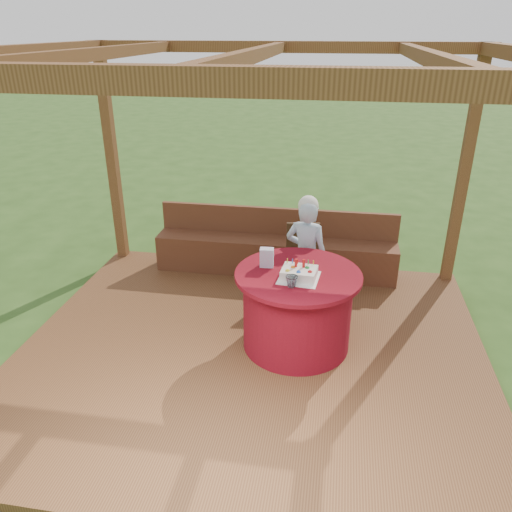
{
  "coord_description": "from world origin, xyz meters",
  "views": [
    {
      "loc": [
        0.72,
        -3.99,
        2.98
      ],
      "look_at": [
        0.0,
        0.25,
        1.0
      ],
      "focal_mm": 35.0,
      "sensor_mm": 36.0,
      "label": 1
    }
  ],
  "objects_px": {
    "birthday_cake": "(299,273)",
    "drinking_glass": "(292,282)",
    "bench": "(275,252)",
    "elderly_woman": "(306,253)",
    "gift_bag": "(267,258)",
    "chair": "(303,257)",
    "table": "(297,309)"
  },
  "relations": [
    {
      "from": "birthday_cake",
      "to": "drinking_glass",
      "type": "height_order",
      "value": "birthday_cake"
    },
    {
      "from": "bench",
      "to": "gift_bag",
      "type": "xyz_separation_m",
      "value": [
        0.11,
        -1.48,
        0.61
      ]
    },
    {
      "from": "bench",
      "to": "drinking_glass",
      "type": "distance_m",
      "value": 1.97
    },
    {
      "from": "birthday_cake",
      "to": "bench",
      "type": "bearing_deg",
      "value": 104.43
    },
    {
      "from": "table",
      "to": "drinking_glass",
      "type": "bearing_deg",
      "value": -97.32
    },
    {
      "from": "table",
      "to": "elderly_woman",
      "type": "relative_size",
      "value": 0.92
    },
    {
      "from": "elderly_woman",
      "to": "birthday_cake",
      "type": "distance_m",
      "value": 0.87
    },
    {
      "from": "table",
      "to": "drinking_glass",
      "type": "relative_size",
      "value": 10.81
    },
    {
      "from": "gift_bag",
      "to": "chair",
      "type": "bearing_deg",
      "value": 70.27
    },
    {
      "from": "chair",
      "to": "drinking_glass",
      "type": "relative_size",
      "value": 7.57
    },
    {
      "from": "table",
      "to": "birthday_cake",
      "type": "bearing_deg",
      "value": -81.91
    },
    {
      "from": "birthday_cake",
      "to": "drinking_glass",
      "type": "distance_m",
      "value": 0.18
    },
    {
      "from": "bench",
      "to": "gift_bag",
      "type": "height_order",
      "value": "gift_bag"
    },
    {
      "from": "elderly_woman",
      "to": "gift_bag",
      "type": "relative_size",
      "value": 7.04
    },
    {
      "from": "table",
      "to": "gift_bag",
      "type": "distance_m",
      "value": 0.58
    },
    {
      "from": "birthday_cake",
      "to": "drinking_glass",
      "type": "relative_size",
      "value": 3.53
    },
    {
      "from": "birthday_cake",
      "to": "drinking_glass",
      "type": "bearing_deg",
      "value": -105.84
    },
    {
      "from": "table",
      "to": "elderly_woman",
      "type": "distance_m",
      "value": 0.79
    },
    {
      "from": "gift_bag",
      "to": "drinking_glass",
      "type": "height_order",
      "value": "gift_bag"
    },
    {
      "from": "bench",
      "to": "elderly_woman",
      "type": "bearing_deg",
      "value": -62.02
    },
    {
      "from": "bench",
      "to": "birthday_cake",
      "type": "relative_size",
      "value": 7.76
    },
    {
      "from": "bench",
      "to": "drinking_glass",
      "type": "bearing_deg",
      "value": -78.36
    },
    {
      "from": "elderly_woman",
      "to": "drinking_glass",
      "type": "distance_m",
      "value": 1.04
    },
    {
      "from": "chair",
      "to": "birthday_cake",
      "type": "relative_size",
      "value": 2.15
    },
    {
      "from": "bench",
      "to": "table",
      "type": "distance_m",
      "value": 1.63
    },
    {
      "from": "drinking_glass",
      "to": "birthday_cake",
      "type": "bearing_deg",
      "value": 74.16
    },
    {
      "from": "birthday_cake",
      "to": "gift_bag",
      "type": "xyz_separation_m",
      "value": [
        -0.33,
        0.19,
        0.04
      ]
    },
    {
      "from": "bench",
      "to": "birthday_cake",
      "type": "xyz_separation_m",
      "value": [
        0.43,
        -1.67,
        0.57
      ]
    },
    {
      "from": "drinking_glass",
      "to": "table",
      "type": "bearing_deg",
      "value": 82.68
    },
    {
      "from": "gift_bag",
      "to": "bench",
      "type": "bearing_deg",
      "value": 89.77
    },
    {
      "from": "bench",
      "to": "birthday_cake",
      "type": "bearing_deg",
      "value": -75.57
    },
    {
      "from": "chair",
      "to": "gift_bag",
      "type": "distance_m",
      "value": 1.12
    }
  ]
}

